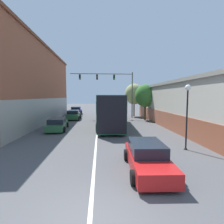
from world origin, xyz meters
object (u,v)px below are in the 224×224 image
object	(u,v)px
bus	(111,109)
street_lamp	(187,108)
parked_car_left_mid	(57,124)
parked_car_left_far	(76,111)
traffic_signal_gantry	(112,84)
street_tree_far	(134,94)
street_tree_near	(145,96)
parked_car_left_near	(73,115)
hatchback_foreground	(147,157)

from	to	relation	value
bus	street_lamp	bearing A→B (deg)	-151.71
street_lamp	parked_car_left_mid	bearing A→B (deg)	143.18
parked_car_left_far	traffic_signal_gantry	world-z (taller)	traffic_signal_gantry
parked_car_left_mid	street_tree_far	bearing A→B (deg)	-45.69
street_tree_near	street_tree_far	bearing A→B (deg)	97.80
bus	parked_car_left_mid	distance (m)	6.05
traffic_signal_gantry	street_tree_far	xyz separation A→B (m)	(3.89, 1.73, -1.65)
traffic_signal_gantry	street_lamp	xyz separation A→B (m)	(3.53, -17.53, -2.81)
traffic_signal_gantry	street_tree_near	distance (m)	5.90
bus	traffic_signal_gantry	xyz separation A→B (m)	(0.79, 8.48, 3.51)
traffic_signal_gantry	street_tree_near	size ratio (longest dim) A/B	1.91
street_tree_far	parked_car_left_near	bearing A→B (deg)	-161.09
hatchback_foreground	bus	bearing A→B (deg)	7.27
street_tree_near	street_tree_far	distance (m)	4.96
street_tree_far	parked_car_left_far	bearing A→B (deg)	157.67
parked_car_left_near	parked_car_left_far	world-z (taller)	parked_car_left_far
hatchback_foreground	street_tree_far	bearing A→B (deg)	-6.88
bus	hatchback_foreground	distance (m)	12.08
hatchback_foreground	parked_car_left_near	distance (m)	19.76
parked_car_left_near	traffic_signal_gantry	bearing A→B (deg)	-76.28
traffic_signal_gantry	bus	bearing A→B (deg)	-95.34
hatchback_foreground	parked_car_left_mid	xyz separation A→B (m)	(-6.64, 10.39, -0.03)
hatchback_foreground	street_tree_near	size ratio (longest dim) A/B	0.84
parked_car_left_mid	traffic_signal_gantry	world-z (taller)	traffic_signal_gantry
bus	parked_car_left_near	size ratio (longest dim) A/B	2.49
parked_car_left_far	street_lamp	bearing A→B (deg)	-159.66
street_lamp	bus	bearing A→B (deg)	115.53
bus	street_lamp	distance (m)	10.05
bus	street_tree_far	world-z (taller)	street_tree_far
street_tree_far	parked_car_left_mid	bearing A→B (deg)	-131.34
parked_car_left_near	street_tree_far	distance (m)	10.98
parked_car_left_near	parked_car_left_far	size ratio (longest dim) A/B	1.00
street_lamp	street_tree_far	size ratio (longest dim) A/B	0.74
parked_car_left_near	parked_car_left_mid	distance (m)	8.38
street_tree_near	bus	bearing A→B (deg)	-135.33
bus	hatchback_foreground	size ratio (longest dim) A/B	2.50
bus	parked_car_left_mid	xyz separation A→B (m)	(-5.67, -1.57, -1.42)
bus	parked_car_left_far	world-z (taller)	bus
parked_car_left_near	street_tree_near	xyz separation A→B (m)	(10.61, -1.50, 2.88)
hatchback_foreground	parked_car_left_far	distance (m)	27.37
bus	traffic_signal_gantry	distance (m)	9.21
parked_car_left_far	traffic_signal_gantry	xyz separation A→B (m)	(6.68, -6.07, 4.83)
hatchback_foreground	street_lamp	distance (m)	4.91
bus	street_tree_far	bearing A→B (deg)	-21.91
parked_car_left_near	parked_car_left_mid	size ratio (longest dim) A/B	0.93
bus	traffic_signal_gantry	bearing A→B (deg)	-2.58
parked_car_left_near	street_lamp	size ratio (longest dim) A/B	1.05
parked_car_left_far	street_lamp	size ratio (longest dim) A/B	1.05
parked_car_left_far	street_tree_far	bearing A→B (deg)	-115.39
hatchback_foreground	parked_car_left_near	bearing A→B (deg)	20.99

